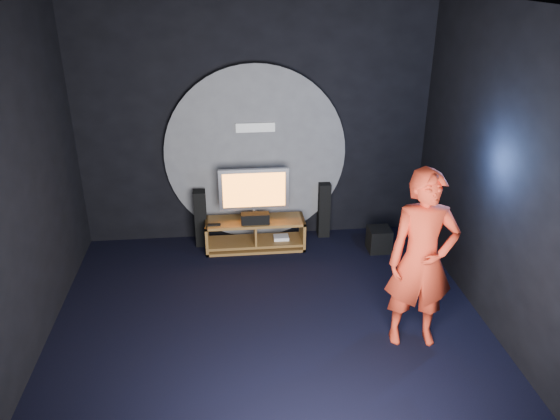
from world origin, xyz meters
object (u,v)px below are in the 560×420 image
at_px(subwoofer, 379,239).
at_px(media_console, 256,236).
at_px(tower_speaker_right, 324,210).
at_px(player, 422,260).
at_px(tv, 254,192).
at_px(tower_speaker_left, 201,218).

bearing_deg(subwoofer, media_console, 171.54).
distance_m(tower_speaker_right, subwoofer, 0.95).
distance_m(tower_speaker_right, player, 2.72).
xyz_separation_m(tower_speaker_right, subwoofer, (0.72, -0.56, -0.25)).
relative_size(tv, tower_speaker_right, 1.16).
distance_m(media_console, player, 2.92).
height_order(tower_speaker_left, subwoofer, tower_speaker_left).
bearing_deg(media_console, tower_speaker_left, 166.81).
relative_size(tv, tower_speaker_left, 1.16).
distance_m(media_console, subwoofer, 1.79).
distance_m(tv, tower_speaker_right, 1.17).
height_order(tv, player, player).
relative_size(tower_speaker_left, tower_speaker_right, 1.00).
height_order(media_console, tower_speaker_right, tower_speaker_right).
bearing_deg(tv, media_console, -84.09).
height_order(media_console, tv, tv).
distance_m(tv, player, 2.87).
xyz_separation_m(tower_speaker_left, subwoofer, (2.56, -0.45, -0.25)).
height_order(tower_speaker_left, tower_speaker_right, same).
distance_m(subwoofer, player, 2.21).
height_order(tower_speaker_right, player, player).
bearing_deg(tower_speaker_left, tv, -8.54).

